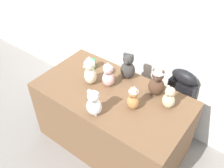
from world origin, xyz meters
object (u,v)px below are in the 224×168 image
at_px(teddy_bear_cocoa, 157,81).
at_px(party_cup_green, 92,64).
at_px(teddy_bear_caramel, 133,98).
at_px(teddy_bear_snow, 94,103).
at_px(display_table, 112,119).
at_px(teddy_bear_blush, 108,74).
at_px(teddy_bear_sand, 169,98).
at_px(teddy_bear_cream, 90,70).
at_px(instrument_case, 178,105).
at_px(teddy_bear_charcoal, 128,67).

xyz_separation_m(teddy_bear_cocoa, party_cup_green, (-0.76, -0.05, -0.11)).
height_order(teddy_bear_caramel, teddy_bear_snow, teddy_bear_snow).
bearing_deg(display_table, teddy_bear_cocoa, 35.84).
height_order(teddy_bear_blush, teddy_bear_sand, teddy_bear_blush).
distance_m(teddy_bear_cream, party_cup_green, 0.27).
bearing_deg(instrument_case, display_table, -126.73).
relative_size(teddy_bear_cocoa, party_cup_green, 3.08).
bearing_deg(instrument_case, teddy_bear_snow, -112.71).
distance_m(teddy_bear_blush, teddy_bear_cocoa, 0.48).
distance_m(teddy_bear_blush, teddy_bear_snow, 0.41).
height_order(teddy_bear_caramel, teddy_bear_charcoal, teddy_bear_charcoal).
height_order(instrument_case, teddy_bear_caramel, teddy_bear_caramel).
distance_m(teddy_bear_charcoal, teddy_bear_snow, 0.61).
relative_size(display_table, teddy_bear_charcoal, 5.19).
bearing_deg(teddy_bear_charcoal, teddy_bear_caramel, -62.87).
xyz_separation_m(teddy_bear_charcoal, teddy_bear_snow, (0.05, -0.61, -0.01)).
bearing_deg(display_table, teddy_bear_cream, -179.87).
distance_m(teddy_bear_sand, teddy_bear_cocoa, 0.20).
relative_size(instrument_case, party_cup_green, 8.54).
distance_m(display_table, teddy_bear_cream, 0.61).
height_order(teddy_bear_cream, party_cup_green, teddy_bear_cream).
relative_size(teddy_bear_caramel, party_cup_green, 2.38).
relative_size(teddy_bear_sand, party_cup_green, 2.17).
bearing_deg(display_table, teddy_bear_sand, 17.39).
bearing_deg(teddy_bear_caramel, teddy_bear_blush, 173.02).
bearing_deg(teddy_bear_blush, instrument_case, 31.05).
bearing_deg(teddy_bear_blush, teddy_bear_sand, 1.24).
xyz_separation_m(teddy_bear_caramel, party_cup_green, (-0.69, 0.24, -0.07)).
height_order(display_table, teddy_bear_charcoal, teddy_bear_charcoal).
bearing_deg(instrument_case, party_cup_green, -153.70).
height_order(teddy_bear_charcoal, party_cup_green, teddy_bear_charcoal).
bearing_deg(teddy_bear_charcoal, teddy_bear_sand, -27.29).
distance_m(display_table, instrument_case, 0.74).
xyz_separation_m(teddy_bear_caramel, teddy_bear_blush, (-0.37, 0.12, 0.01)).
height_order(teddy_bear_cream, teddy_bear_sand, teddy_bear_cream).
distance_m(teddy_bear_cream, teddy_bear_cocoa, 0.67).
height_order(teddy_bear_cream, teddy_bear_blush, teddy_bear_cream).
relative_size(teddy_bear_cream, teddy_bear_snow, 1.18).
relative_size(display_table, teddy_bear_sand, 6.54).
bearing_deg(teddy_bear_snow, teddy_bear_cream, 118.63).
xyz_separation_m(teddy_bear_charcoal, teddy_bear_sand, (0.54, -0.13, -0.03)).
xyz_separation_m(teddy_bear_caramel, teddy_bear_cocoa, (0.07, 0.29, 0.04)).
bearing_deg(display_table, party_cup_green, 154.44).
height_order(teddy_bear_blush, teddy_bear_snow, teddy_bear_blush).
xyz_separation_m(teddy_bear_charcoal, teddy_bear_cream, (-0.25, -0.30, 0.02)).
bearing_deg(teddy_bear_snow, display_table, 80.09).
height_order(display_table, teddy_bear_cocoa, teddy_bear_cocoa).
bearing_deg(teddy_bear_blush, party_cup_green, 151.62).
bearing_deg(instrument_case, teddy_bear_caramel, -105.64).
distance_m(teddy_bear_charcoal, party_cup_green, 0.42).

